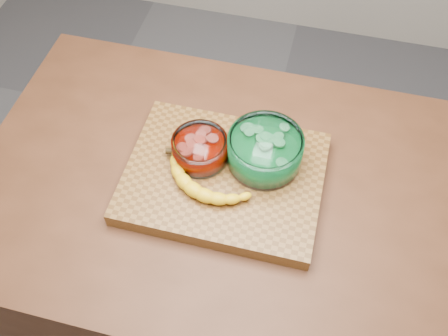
# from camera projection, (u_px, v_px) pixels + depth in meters

# --- Properties ---
(ground) EXTENTS (3.50, 3.50, 0.00)m
(ground) POSITION_uv_depth(u_px,v_px,m) (224.00, 312.00, 1.91)
(ground) COLOR slate
(ground) RESTS_ON ground
(counter) EXTENTS (1.20, 0.80, 0.90)m
(counter) POSITION_uv_depth(u_px,v_px,m) (224.00, 263.00, 1.54)
(counter) COLOR #512C18
(counter) RESTS_ON ground
(cutting_board) EXTENTS (0.45, 0.35, 0.04)m
(cutting_board) POSITION_uv_depth(u_px,v_px,m) (224.00, 178.00, 1.16)
(cutting_board) COLOR brown
(cutting_board) RESTS_ON counter
(bowl_red) EXTENTS (0.13, 0.13, 0.06)m
(bowl_red) POSITION_uv_depth(u_px,v_px,m) (200.00, 149.00, 1.14)
(bowl_red) COLOR white
(bowl_red) RESTS_ON cutting_board
(bowl_green) EXTENTS (0.17, 0.17, 0.08)m
(bowl_green) POSITION_uv_depth(u_px,v_px,m) (265.00, 151.00, 1.13)
(bowl_green) COLOR white
(bowl_green) RESTS_ON cutting_board
(banana) EXTENTS (0.24, 0.16, 0.04)m
(banana) POSITION_uv_depth(u_px,v_px,m) (208.00, 177.00, 1.12)
(banana) COLOR yellow
(banana) RESTS_ON cutting_board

